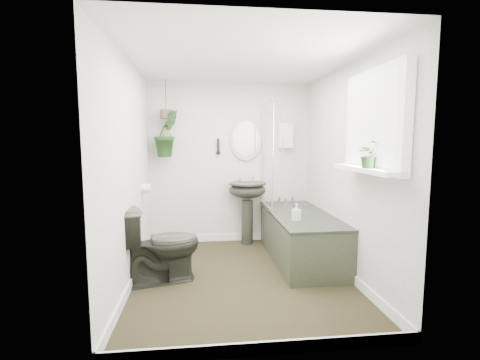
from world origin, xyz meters
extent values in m
cube|color=black|center=(0.00, 0.00, -0.01)|extent=(2.30, 2.80, 0.02)
cube|color=white|center=(0.00, 0.00, 2.31)|extent=(2.30, 2.80, 0.02)
cube|color=white|center=(0.00, 1.41, 1.15)|extent=(2.30, 0.02, 2.30)
cube|color=white|center=(0.00, -1.41, 1.15)|extent=(2.30, 0.02, 2.30)
cube|color=white|center=(-1.16, 0.00, 1.15)|extent=(0.02, 2.80, 2.30)
cube|color=white|center=(1.16, 0.00, 1.15)|extent=(0.02, 2.80, 2.30)
cube|color=white|center=(0.00, 0.00, 0.05)|extent=(2.30, 2.80, 0.10)
cube|color=white|center=(0.80, 1.34, 1.55)|extent=(0.20, 0.10, 0.35)
ellipsoid|color=#CDB58F|center=(0.23, 1.37, 1.50)|extent=(0.46, 0.03, 0.62)
cylinder|color=black|center=(-0.17, 1.36, 1.40)|extent=(0.04, 0.04, 0.22)
cylinder|color=white|center=(-1.10, 0.70, 0.90)|extent=(0.11, 0.11, 0.11)
cube|color=white|center=(1.09, -0.70, 1.65)|extent=(0.08, 1.00, 0.90)
cube|color=white|center=(1.02, -0.70, 1.23)|extent=(0.18, 1.00, 0.04)
cube|color=white|center=(1.04, -0.70, 1.65)|extent=(0.01, 0.86, 0.76)
imported|color=black|center=(-0.85, -0.01, 0.40)|extent=(0.88, 0.63, 0.81)
imported|color=black|center=(1.00, -0.80, 1.37)|extent=(0.23, 0.21, 0.23)
imported|color=black|center=(-0.89, 1.25, 1.58)|extent=(0.45, 0.44, 0.64)
imported|color=black|center=(0.65, 0.16, 0.67)|extent=(0.09, 0.09, 0.19)
cylinder|color=brown|center=(-0.89, 1.25, 1.84)|extent=(0.16, 0.16, 0.12)
camera|label=1|loc=(-0.43, -3.62, 1.49)|focal=26.00mm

